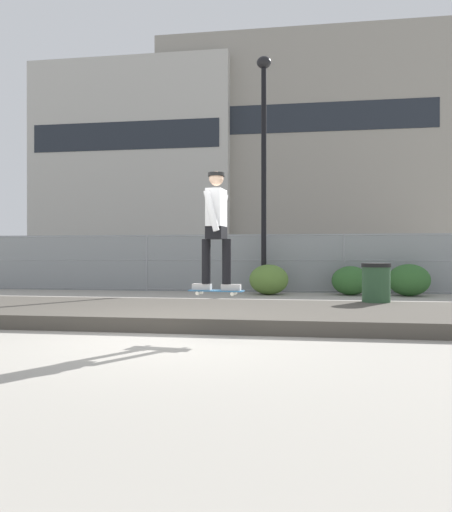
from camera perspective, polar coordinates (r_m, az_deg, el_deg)
The scene contains 13 objects.
ground_plane at distance 7.14m, azimuth -6.27°, elevation -9.59°, with size 120.00×120.00×0.00m, color #9E998E.
gravel_berm at distance 9.13m, azimuth -2.93°, elevation -6.69°, with size 10.40×3.28×0.24m, color #4C473F.
skateboard at distance 7.09m, azimuth -1.13°, elevation -4.10°, with size 0.82×0.29×0.07m.
skater at distance 7.09m, azimuth -1.13°, elevation 3.88°, with size 0.73×0.60×1.72m.
chain_fence at distance 15.73m, azimuth 1.91°, elevation -0.80°, with size 19.19×0.06×1.85m.
street_lamp at distance 15.38m, azimuth 4.43°, elevation 12.48°, with size 0.44×0.44×7.26m.
parked_car_near at distance 19.23m, azimuth -3.79°, elevation -0.89°, with size 4.45×2.06×1.66m.
library_building at distance 52.35m, azimuth -8.77°, elevation 9.26°, with size 18.56×15.73×18.85m.
office_block at distance 50.46m, azimuth 8.29°, elevation 10.83°, with size 25.52×13.57×20.97m.
shrub_left at distance 14.70m, azimuth 5.01°, elevation -2.75°, with size 1.17×0.96×0.90m.
shrub_center at distance 14.94m, azimuth 14.32°, elevation -2.79°, with size 1.11×0.91×0.86m.
shrub_right at distance 15.11m, azimuth 20.53°, elevation -2.64°, with size 1.20×0.98×0.93m.
trash_bin at distance 10.48m, azimuth 17.08°, elevation -3.60°, with size 0.59×0.59×1.03m.
Camera 1 is at (1.79, -6.80, 1.22)m, focal length 34.35 mm.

